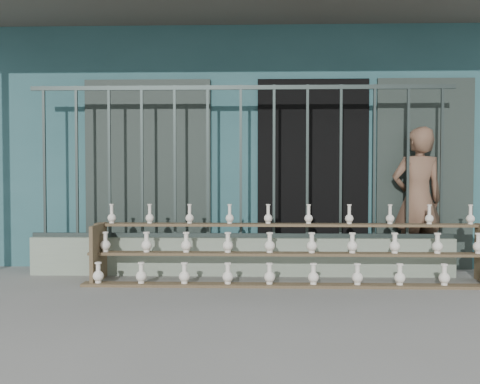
{
  "coord_description": "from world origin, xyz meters",
  "views": [
    {
      "loc": [
        0.18,
        -5.02,
        1.21
      ],
      "look_at": [
        0.0,
        1.0,
        1.0
      ],
      "focal_mm": 40.0,
      "sensor_mm": 36.0,
      "label": 1
    }
  ],
  "objects": [
    {
      "name": "ground",
      "position": [
        0.0,
        0.0,
        0.0
      ],
      "size": [
        60.0,
        60.0,
        0.0
      ],
      "primitive_type": "plane",
      "color": "slate"
    },
    {
      "name": "workshop_building",
      "position": [
        0.0,
        4.23,
        1.62
      ],
      "size": [
        7.4,
        6.6,
        3.21
      ],
      "color": "#2B575A",
      "rests_on": "ground"
    },
    {
      "name": "parapet_wall",
      "position": [
        0.0,
        1.3,
        0.23
      ],
      "size": [
        5.0,
        0.2,
        0.45
      ],
      "primitive_type": "cube",
      "color": "gray",
      "rests_on": "ground"
    },
    {
      "name": "security_fence",
      "position": [
        -0.0,
        1.3,
        1.35
      ],
      "size": [
        5.0,
        0.04,
        1.8
      ],
      "color": "#283330",
      "rests_on": "parapet_wall"
    },
    {
      "name": "shelf_rack",
      "position": [
        0.56,
        0.89,
        0.36
      ],
      "size": [
        4.5,
        0.68,
        0.85
      ],
      "color": "brown",
      "rests_on": "ground"
    },
    {
      "name": "elderly_woman",
      "position": [
        2.16,
        1.58,
        0.89
      ],
      "size": [
        0.7,
        0.52,
        1.77
      ],
      "primitive_type": "imported",
      "rotation": [
        0.0,
        0.0,
        3.29
      ],
      "color": "brown",
      "rests_on": "ground"
    }
  ]
}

